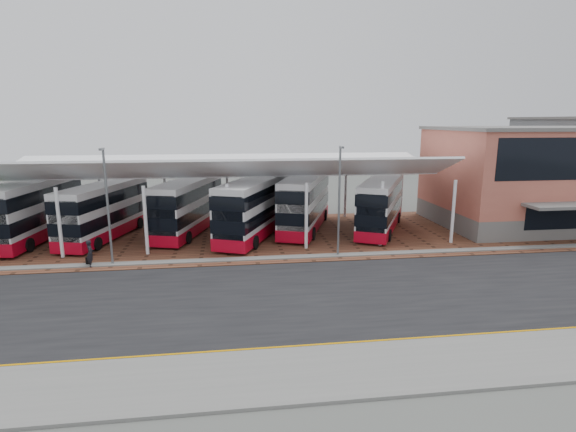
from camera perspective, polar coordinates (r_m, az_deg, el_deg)
name	(u,v)px	position (r m, az deg, el deg)	size (l,w,h in m)	color
ground	(331,288)	(27.30, 5.42, -9.12)	(140.00, 140.00, 0.00)	#4A4D48
road	(334,294)	(26.39, 5.92, -9.87)	(120.00, 14.00, 0.02)	black
forecourt	(320,233)	(39.82, 4.03, -2.22)	(72.00, 16.00, 0.06)	brown
sidewalk	(381,368)	(19.47, 11.70, -18.33)	(120.00, 4.00, 0.14)	slate
north_kerb	(311,257)	(33.01, 3.00, -5.16)	(120.00, 0.80, 0.14)	slate
yellow_line_near	(366,345)	(21.14, 9.85, -15.79)	(120.00, 0.12, 0.01)	#D58E00
yellow_line_far	(364,341)	(21.40, 9.60, -15.42)	(120.00, 0.12, 0.01)	#D58E00
canopy	(227,168)	(38.92, -7.81, 6.00)	(37.00, 11.63, 7.07)	white
terminal	(536,176)	(48.57, 29.01, 4.44)	(18.40, 14.40, 9.25)	#64625F
lamp_west	(107,203)	(32.55, -21.95, 1.49)	(0.16, 0.90, 8.07)	slate
lamp_east	(339,198)	(32.50, 6.53, 2.28)	(0.16, 0.90, 8.07)	slate
bus_0	(35,210)	(42.73, -29.49, 0.64)	(4.09, 12.27, 4.96)	silver
bus_1	(104,211)	(40.68, -22.29, 0.55)	(5.44, 11.47, 4.61)	silver
bus_2	(188,207)	(40.43, -12.57, 1.17)	(5.72, 11.68, 4.70)	silver
bus_3	(254,208)	(38.28, -4.28, 0.99)	(7.19, 12.06, 4.92)	silver
bus_4	(305,202)	(40.89, 2.19, 1.73)	(6.63, 12.15, 4.92)	silver
bus_5	(381,205)	(41.11, 11.69, 1.32)	(7.40, 11.14, 4.61)	silver
pedestrian	(90,253)	(33.38, -23.82, -4.36)	(0.68, 0.45, 1.87)	black
suitcase	(89,261)	(33.98, -24.00, -5.24)	(0.33, 0.24, 0.57)	black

